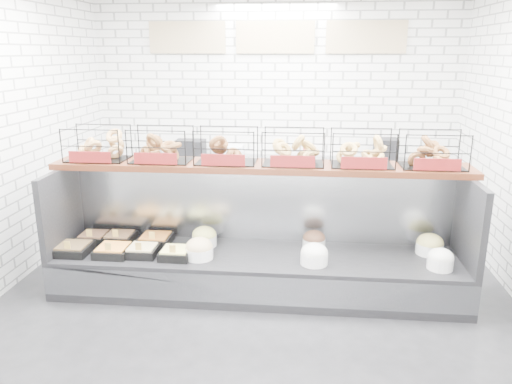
# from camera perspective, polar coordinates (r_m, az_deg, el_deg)

# --- Properties ---
(ground) EXTENTS (5.50, 5.50, 0.00)m
(ground) POSITION_cam_1_polar(r_m,az_deg,el_deg) (4.87, -0.20, -12.71)
(ground) COLOR black
(ground) RESTS_ON ground
(room_shell) EXTENTS (5.02, 5.51, 3.01)m
(room_shell) POSITION_cam_1_polar(r_m,az_deg,el_deg) (4.88, 0.53, 12.69)
(room_shell) COLOR white
(room_shell) RESTS_ON ground
(display_case) EXTENTS (4.00, 0.90, 1.20)m
(display_case) POSITION_cam_1_polar(r_m,az_deg,el_deg) (5.03, -0.02, -7.56)
(display_case) COLOR black
(display_case) RESTS_ON ground
(bagel_shelf) EXTENTS (4.10, 0.50, 0.40)m
(bagel_shelf) POSITION_cam_1_polar(r_m,az_deg,el_deg) (4.88, 0.41, 4.75)
(bagel_shelf) COLOR #3B180C
(bagel_shelf) RESTS_ON display_case
(prep_counter) EXTENTS (4.00, 0.60, 1.20)m
(prep_counter) POSITION_cam_1_polar(r_m,az_deg,el_deg) (6.95, 1.87, 0.34)
(prep_counter) COLOR #93969B
(prep_counter) RESTS_ON ground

